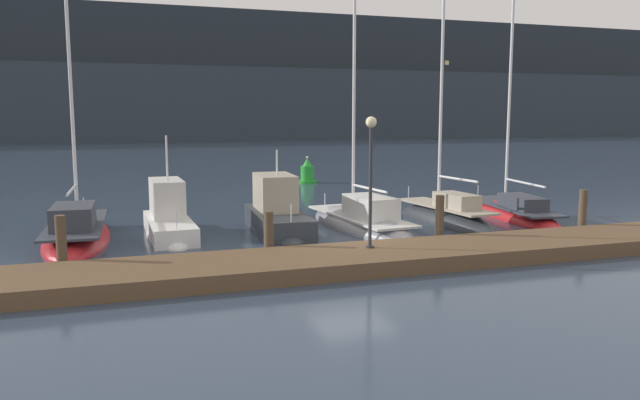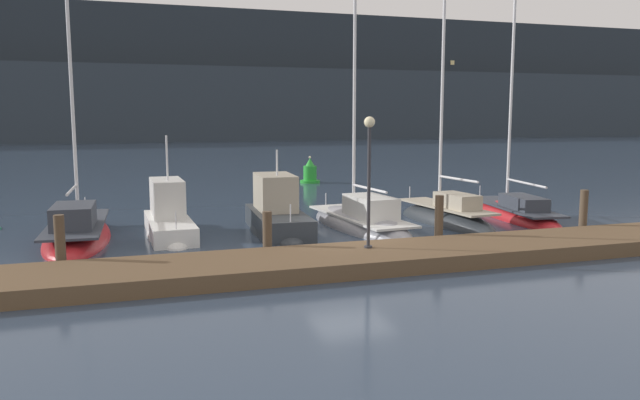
% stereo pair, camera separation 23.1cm
% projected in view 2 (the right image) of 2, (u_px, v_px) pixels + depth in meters
% --- Properties ---
extents(ground_plane, '(400.00, 400.00, 0.00)m').
position_uv_depth(ground_plane, '(351.00, 250.00, 20.01)').
color(ground_plane, '#2D3D51').
extents(dock, '(23.71, 2.80, 0.45)m').
position_uv_depth(dock, '(378.00, 258.00, 17.94)').
color(dock, brown).
rests_on(dock, ground).
extents(mooring_pile_0, '(0.28, 0.28, 1.65)m').
position_uv_depth(mooring_pile_0, '(60.00, 245.00, 16.80)').
color(mooring_pile_0, '#4C3D2D').
rests_on(mooring_pile_0, ground).
extents(mooring_pile_1, '(0.28, 0.28, 1.47)m').
position_uv_depth(mooring_pile_1, '(267.00, 236.00, 18.56)').
color(mooring_pile_1, '#4C3D2D').
rests_on(mooring_pile_1, ground).
extents(mooring_pile_2, '(0.28, 0.28, 1.72)m').
position_uv_depth(mooring_pile_2, '(439.00, 222.00, 20.28)').
color(mooring_pile_2, '#4C3D2D').
rests_on(mooring_pile_2, ground).
extents(mooring_pile_3, '(0.28, 0.28, 1.69)m').
position_uv_depth(mooring_pile_3, '(583.00, 214.00, 22.03)').
color(mooring_pile_3, '#4C3D2D').
rests_on(mooring_pile_3, ground).
extents(sailboat_berth_1, '(2.42, 7.31, 10.77)m').
position_uv_depth(sailboat_berth_1, '(77.00, 236.00, 21.49)').
color(sailboat_berth_1, red).
rests_on(sailboat_berth_1, ground).
extents(motorboat_berth_2, '(1.70, 5.28, 4.11)m').
position_uv_depth(motorboat_berth_2, '(169.00, 226.00, 22.35)').
color(motorboat_berth_2, white).
rests_on(motorboat_berth_2, ground).
extents(motorboat_berth_3, '(2.27, 5.51, 3.61)m').
position_uv_depth(motorboat_berth_3, '(278.00, 221.00, 23.17)').
color(motorboat_berth_3, '#2D3338').
rests_on(motorboat_berth_3, ground).
extents(sailboat_berth_4, '(2.73, 7.32, 10.18)m').
position_uv_depth(sailboat_berth_4, '(361.00, 225.00, 23.89)').
color(sailboat_berth_4, gray).
rests_on(sailboat_berth_4, ground).
extents(sailboat_berth_5, '(2.13, 6.15, 9.62)m').
position_uv_depth(sailboat_berth_5, '(446.00, 220.00, 24.79)').
color(sailboat_berth_5, '#2D3338').
rests_on(sailboat_berth_5, ground).
extents(sailboat_berth_6, '(2.91, 7.63, 10.84)m').
position_uv_depth(sailboat_berth_6, '(513.00, 214.00, 26.39)').
color(sailboat_berth_6, red).
rests_on(sailboat_berth_6, ground).
extents(channel_buoy, '(1.27, 1.27, 1.71)m').
position_uv_depth(channel_buoy, '(310.00, 173.00, 39.67)').
color(channel_buoy, green).
rests_on(channel_buoy, ground).
extents(dock_lamppost, '(0.32, 0.32, 3.81)m').
position_uv_depth(dock_lamppost, '(369.00, 160.00, 17.88)').
color(dock_lamppost, '#2D2D33').
rests_on(dock_lamppost, dock).
extents(hillside_backdrop, '(240.00, 23.00, 21.96)m').
position_uv_depth(hillside_backdrop, '(183.00, 81.00, 108.94)').
color(hillside_backdrop, '#232B33').
rests_on(hillside_backdrop, ground).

